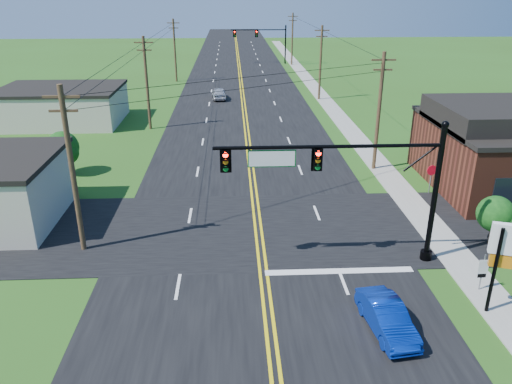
{
  "coord_description": "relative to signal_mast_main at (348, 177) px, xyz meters",
  "views": [
    {
      "loc": [
        -1.26,
        -14.48,
        13.36
      ],
      "look_at": [
        -0.06,
        10.0,
        3.21
      ],
      "focal_mm": 35.0,
      "sensor_mm": 36.0,
      "label": 1
    }
  ],
  "objects": [
    {
      "name": "shrub_corner",
      "position": [
        8.66,
        1.5,
        -2.9
      ],
      "size": [
        2.0,
        2.0,
        2.86
      ],
      "color": "#3D281B",
      "rests_on": "ground"
    },
    {
      "name": "road_cross",
      "position": [
        -4.34,
        4.0,
        -4.73
      ],
      "size": [
        70.0,
        10.0,
        0.04
      ],
      "primitive_type": "cube",
      "color": "black",
      "rests_on": "ground"
    },
    {
      "name": "sidewalk",
      "position": [
        6.16,
        32.0,
        -4.71
      ],
      "size": [
        2.0,
        160.0,
        0.08
      ],
      "primitive_type": "cube",
      "color": "gray",
      "rests_on": "ground"
    },
    {
      "name": "signal_mast_far",
      "position": [
        0.1,
        72.0,
        -0.2
      ],
      "size": [
        10.98,
        0.6,
        7.48
      ],
      "color": "black",
      "rests_on": "ground"
    },
    {
      "name": "route_sign",
      "position": [
        5.92,
        -3.0,
        -3.62
      ],
      "size": [
        0.48,
        0.08,
        1.94
      ],
      "rotation": [
        0.0,
        0.0,
        0.02
      ],
      "color": "slate",
      "rests_on": "ground"
    },
    {
      "name": "utility_pole_right_b",
      "position": [
        5.46,
        40.0,
        -0.03
      ],
      "size": [
        1.8,
        0.28,
        9.0
      ],
      "color": "#3D281B",
      "rests_on": "ground"
    },
    {
      "name": "utility_pole_left_c",
      "position": [
        -13.84,
        54.0,
        -0.03
      ],
      "size": [
        1.8,
        0.28,
        9.0
      ],
      "color": "#3D281B",
      "rests_on": "ground"
    },
    {
      "name": "utility_pole_right_c",
      "position": [
        5.46,
        70.0,
        -0.03
      ],
      "size": [
        1.8,
        0.28,
        9.0
      ],
      "color": "#3D281B",
      "rests_on": "ground"
    },
    {
      "name": "distant_car",
      "position": [
        -7.2,
        40.85,
        -4.03
      ],
      "size": [
        2.03,
        4.37,
        1.45
      ],
      "primitive_type": "imported",
      "rotation": [
        0.0,
        0.0,
        3.22
      ],
      "color": "silver",
      "rests_on": "ground"
    },
    {
      "name": "stop_sign",
      "position": [
        7.97,
        8.86,
        -3.23
      ],
      "size": [
        0.75,
        0.13,
        2.1
      ],
      "rotation": [
        0.0,
        0.0,
        0.11
      ],
      "color": "slate",
      "rests_on": "ground"
    },
    {
      "name": "cream_bldg_far",
      "position": [
        -23.34,
        30.0,
        -2.89
      ],
      "size": [
        12.2,
        9.2,
        3.7
      ],
      "color": "#BCB3A1",
      "rests_on": "ground"
    },
    {
      "name": "signal_mast_main",
      "position": [
        0.0,
        0.0,
        0.0
      ],
      "size": [
        11.3,
        0.6,
        7.48
      ],
      "color": "black",
      "rests_on": "ground"
    },
    {
      "name": "tree_left",
      "position": [
        -18.34,
        14.0,
        -2.59
      ],
      "size": [
        2.4,
        2.4,
        3.37
      ],
      "color": "#3D281B",
      "rests_on": "ground"
    },
    {
      "name": "utility_pole_right_a",
      "position": [
        5.46,
        14.0,
        -0.03
      ],
      "size": [
        1.8,
        0.28,
        9.0
      ],
      "color": "#3D281B",
      "rests_on": "ground"
    },
    {
      "name": "utility_pole_left_b",
      "position": [
        -13.84,
        27.0,
        -0.03
      ],
      "size": [
        1.8,
        0.28,
        9.0
      ],
      "color": "#3D281B",
      "rests_on": "ground"
    },
    {
      "name": "utility_pole_left_a",
      "position": [
        -13.84,
        2.0,
        -0.03
      ],
      "size": [
        1.8,
        0.28,
        9.0
      ],
      "color": "#3D281B",
      "rests_on": "ground"
    },
    {
      "name": "road_main",
      "position": [
        -4.34,
        42.0,
        -4.73
      ],
      "size": [
        16.0,
        220.0,
        0.04
      ],
      "primitive_type": "cube",
      "color": "black",
      "rests_on": "ground"
    },
    {
      "name": "ground",
      "position": [
        -4.34,
        -8.0,
        -4.75
      ],
      "size": [
        260.0,
        260.0,
        0.0
      ],
      "primitive_type": "plane",
      "color": "#274B15",
      "rests_on": "ground"
    },
    {
      "name": "blue_car",
      "position": [
        0.65,
        -5.71,
        -4.11
      ],
      "size": [
        1.87,
        4.05,
        1.29
      ],
      "primitive_type": "imported",
      "rotation": [
        0.0,
        0.0,
        0.13
      ],
      "color": "#062696",
      "rests_on": "ground"
    },
    {
      "name": "tree_right_back",
      "position": [
        11.66,
        18.0,
        -2.15
      ],
      "size": [
        3.0,
        3.0,
        4.1
      ],
      "color": "#3D281B",
      "rests_on": "ground"
    }
  ]
}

